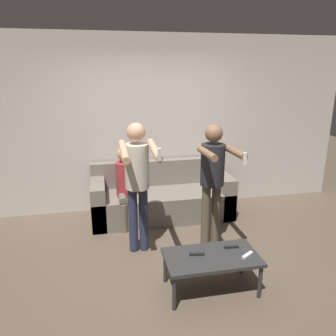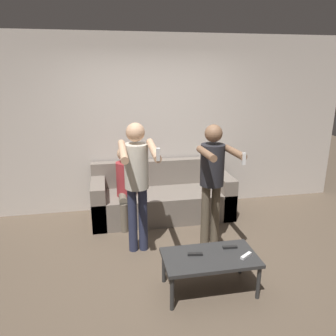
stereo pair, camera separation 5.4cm
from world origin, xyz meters
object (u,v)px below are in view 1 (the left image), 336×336
person_standing_right (213,173)px  remote_mid (197,254)px  person_seated (126,183)px  remote_far (231,247)px  remote_near (248,255)px  person_standing_left (137,175)px  couch (162,198)px  coffee_table (212,259)px

person_standing_right → remote_mid: (-0.44, -0.85, -0.56)m
person_seated → remote_far: bearing=-58.8°
remote_near → remote_mid: same height
person_standing_left → person_standing_right: 0.93m
couch → remote_far: bearing=-76.8°
person_seated → person_standing_right: bearing=-38.2°
remote_mid → person_standing_left: bearing=119.8°
person_standing_left → remote_mid: (0.48, -0.85, -0.60)m
person_seated → couch: bearing=18.0°
couch → remote_mid: size_ratio=13.60×
remote_near → remote_far: bearing=118.3°
person_standing_right → coffee_table: size_ratio=1.65×
remote_near → remote_far: (-0.10, 0.18, 0.00)m
person_standing_left → remote_mid: size_ratio=10.44×
person_seated → remote_near: bearing=-59.1°
coffee_table → remote_far: remote_far is taller
person_standing_left → coffee_table: bearing=-54.8°
person_standing_left → person_seated: bearing=95.9°
person_standing_right → remote_near: 1.13m
person_seated → remote_far: (0.96, -1.59, -0.22)m
person_standing_right → person_standing_left: bearing=-179.6°
remote_mid → person_standing_right: bearing=62.6°
person_seated → coffee_table: bearing=-67.2°
coffee_table → remote_far: (0.25, 0.10, 0.05)m
couch → remote_near: (0.51, -1.95, 0.12)m
person_standing_left → remote_near: 1.50m
person_standing_left → remote_mid: bearing=-60.2°
person_standing_right → coffee_table: (-0.30, -0.90, -0.62)m
person_standing_left → person_seated: (-0.08, 0.80, -0.38)m
couch → remote_far: (0.41, -1.76, 0.12)m
couch → person_standing_left: bearing=-115.3°
remote_near → remote_mid: bearing=166.0°
couch → person_standing_left: (-0.46, -0.98, 0.72)m
person_standing_left → person_standing_right: (0.93, 0.01, -0.04)m
couch → person_standing_right: 1.28m
coffee_table → remote_near: 0.36m
coffee_table → person_standing_right: bearing=71.5°
couch → person_standing_right: person_standing_right is taller
remote_mid → remote_far: (0.39, 0.06, 0.00)m
remote_far → person_standing_right: bearing=86.4°
coffee_table → remote_mid: size_ratio=6.14×
person_standing_right → coffee_table: 1.13m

